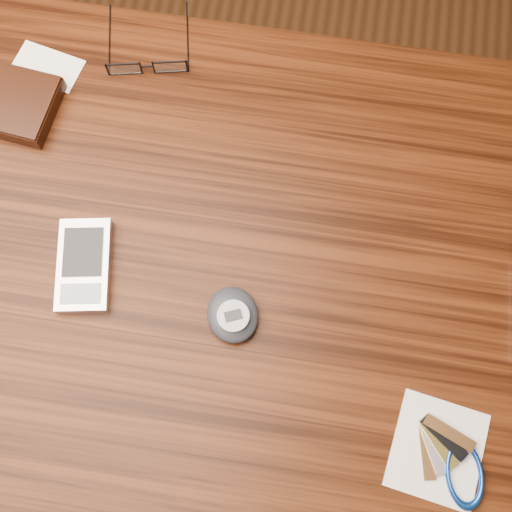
# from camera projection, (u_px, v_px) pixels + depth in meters

# --- Properties ---
(ground) EXTENTS (3.80, 3.80, 0.00)m
(ground) POSITION_uv_depth(u_px,v_px,m) (225.00, 360.00, 1.48)
(ground) COLOR #472814
(ground) RESTS_ON ground
(desk) EXTENTS (1.00, 0.70, 0.75)m
(desk) POSITION_uv_depth(u_px,v_px,m) (202.00, 292.00, 0.86)
(desk) COLOR #371708
(desk) RESTS_ON ground
(wallet_and_card) EXTENTS (0.14, 0.15, 0.03)m
(wallet_and_card) POSITION_uv_depth(u_px,v_px,m) (10.00, 102.00, 0.81)
(wallet_and_card) COLOR black
(wallet_and_card) RESTS_ON desk
(eyeglasses) EXTENTS (0.13, 0.13, 0.02)m
(eyeglasses) POSITION_uv_depth(u_px,v_px,m) (147.00, 64.00, 0.83)
(eyeglasses) COLOR black
(eyeglasses) RESTS_ON desk
(pda_phone) EXTENTS (0.08, 0.12, 0.02)m
(pda_phone) POSITION_uv_depth(u_px,v_px,m) (84.00, 265.00, 0.75)
(pda_phone) COLOR #B8B8BD
(pda_phone) RESTS_ON desk
(pedometer) EXTENTS (0.08, 0.09, 0.03)m
(pedometer) POSITION_uv_depth(u_px,v_px,m) (233.00, 315.00, 0.73)
(pedometer) COLOR #22262C
(pedometer) RESTS_ON desk
(notepad_keys) EXTENTS (0.12, 0.12, 0.01)m
(notepad_keys) POSITION_uv_depth(u_px,v_px,m) (451.00, 461.00, 0.69)
(notepad_keys) COLOR silver
(notepad_keys) RESTS_ON desk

